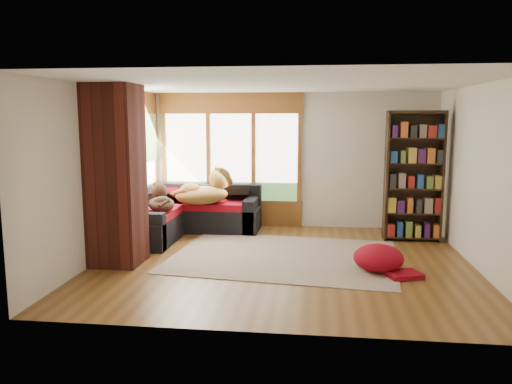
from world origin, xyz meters
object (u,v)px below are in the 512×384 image
(sectional_sofa, at_px, (184,216))
(dog_tan, at_px, (206,190))
(bookshelf, at_px, (414,176))
(pouf, at_px, (379,257))
(dog_brindle, at_px, (161,200))
(brick_chimney, at_px, (116,176))
(area_rug, at_px, (284,256))

(sectional_sofa, xyz_separation_m, dog_tan, (0.44, -0.08, 0.52))
(sectional_sofa, relative_size, dog_tan, 1.87)
(bookshelf, bearing_deg, dog_tan, 179.47)
(dog_tan, bearing_deg, sectional_sofa, 136.19)
(dog_tan, bearing_deg, pouf, -67.45)
(pouf, height_order, dog_tan, dog_tan)
(bookshelf, relative_size, dog_tan, 1.91)
(pouf, bearing_deg, dog_brindle, 161.04)
(bookshelf, height_order, pouf, bookshelf)
(brick_chimney, relative_size, dog_tan, 2.21)
(sectional_sofa, xyz_separation_m, bookshelf, (4.09, -0.11, 0.82))
(sectional_sofa, relative_size, bookshelf, 0.98)
(sectional_sofa, distance_m, bookshelf, 4.18)
(sectional_sofa, bearing_deg, pouf, -27.53)
(brick_chimney, height_order, sectional_sofa, brick_chimney)
(dog_tan, height_order, dog_brindle, dog_tan)
(brick_chimney, relative_size, dog_brindle, 3.22)
(pouf, distance_m, dog_tan, 3.50)
(dog_tan, xyz_separation_m, dog_brindle, (-0.63, -0.71, -0.09))
(brick_chimney, height_order, dog_tan, brick_chimney)
(sectional_sofa, bearing_deg, brick_chimney, -98.83)
(sectional_sofa, bearing_deg, dog_tan, -6.57)
(brick_chimney, height_order, area_rug, brick_chimney)
(area_rug, distance_m, dog_brindle, 2.35)
(brick_chimney, distance_m, sectional_sofa, 2.32)
(area_rug, xyz_separation_m, bookshelf, (2.15, 1.31, 1.12))
(dog_brindle, bearing_deg, area_rug, -132.20)
(pouf, bearing_deg, sectional_sofa, 149.01)
(dog_brindle, bearing_deg, bookshelf, -106.68)
(bookshelf, bearing_deg, sectional_sofa, 178.43)
(area_rug, distance_m, pouf, 1.49)
(bookshelf, height_order, dog_brindle, bookshelf)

